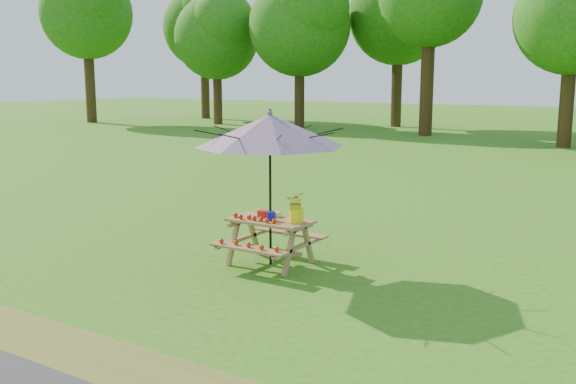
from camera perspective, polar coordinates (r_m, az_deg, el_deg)
The scene contains 6 objects.
ground at distance 10.11m, azimuth -15.08°, elevation -5.61°, with size 120.00×120.00×0.00m, color #316E14.
picnic_table at distance 9.32m, azimuth -1.58°, elevation -4.52°, with size 1.20×1.32×0.67m.
patio_umbrella at distance 9.05m, azimuth -1.61°, elevation 5.48°, with size 2.26×2.26×2.25m.
produce_bins at distance 9.29m, azimuth -1.65°, elevation -2.05°, with size 0.36×0.39×0.13m.
tomatoes_row at distance 9.17m, azimuth -2.98°, elevation -2.34°, with size 0.77×0.13×0.07m, color red, non-canonical shape.
flower_bucket at distance 9.02m, azimuth 0.75°, elevation -1.25°, with size 0.33×0.31×0.44m.
Camera 1 is at (7.23, -6.55, 2.67)m, focal length 40.00 mm.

